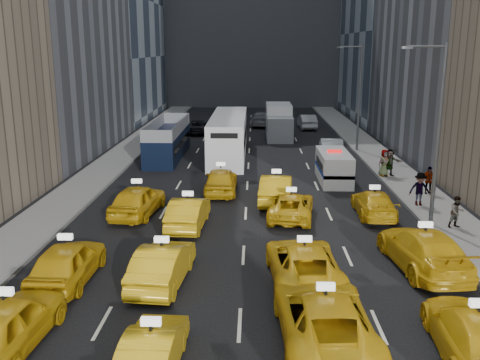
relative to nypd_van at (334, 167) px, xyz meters
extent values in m
plane|color=black|center=(-5.75, -21.17, -0.97)|extent=(160.00, 160.00, 0.00)
cube|color=gray|center=(-16.25, 3.83, -0.90)|extent=(3.00, 90.00, 0.15)
cube|color=gray|center=(4.75, 3.83, -0.90)|extent=(3.00, 90.00, 0.15)
cube|color=slate|center=(-14.80, 3.83, -0.88)|extent=(0.15, 90.00, 0.18)
cube|color=slate|center=(3.30, 3.83, -0.88)|extent=(0.15, 90.00, 0.18)
cylinder|color=#595B60|center=(3.55, -9.17, 3.53)|extent=(0.20, 0.20, 9.00)
cylinder|color=#595B60|center=(2.65, -9.17, 7.83)|extent=(1.80, 0.12, 0.12)
cube|color=slate|center=(1.75, -9.17, 7.78)|extent=(0.50, 0.22, 0.12)
cylinder|color=#595B60|center=(3.55, 10.83, 3.53)|extent=(0.20, 0.20, 9.00)
cylinder|color=#595B60|center=(2.65, 10.83, 7.83)|extent=(1.80, 0.12, 0.12)
cube|color=slate|center=(1.75, 10.83, 7.78)|extent=(0.50, 0.22, 0.12)
imported|color=gold|center=(-12.58, -20.79, -0.15)|extent=(2.29, 4.96, 1.65)
imported|color=gold|center=(-8.08, -21.85, -0.31)|extent=(1.58, 4.11, 1.34)
imported|color=gold|center=(-3.16, -20.20, -0.15)|extent=(2.98, 6.03, 1.64)
imported|color=gold|center=(1.06, -20.96, -0.20)|extent=(2.58, 5.50, 1.55)
imported|color=gold|center=(-12.41, -16.10, -0.16)|extent=(2.01, 4.80, 1.62)
imported|color=gold|center=(-8.76, -16.10, -0.20)|extent=(2.06, 4.84, 1.55)
imported|color=gold|center=(-3.40, -15.90, -0.20)|extent=(2.90, 5.73, 1.55)
imported|color=gold|center=(1.56, -14.44, -0.14)|extent=(2.93, 5.96, 1.67)
imported|color=gold|center=(-11.53, -7.66, -0.14)|extent=(2.56, 5.10, 1.67)
imported|color=gold|center=(-8.58, -9.51, -0.22)|extent=(1.86, 4.69, 1.52)
imported|color=gold|center=(-3.36, -7.90, -0.31)|extent=(2.79, 5.03, 1.33)
imported|color=gold|center=(1.08, -7.40, -0.30)|extent=(1.97, 4.68, 1.35)
imported|color=gold|center=(-7.35, -3.13, -0.16)|extent=(1.94, 4.79, 1.63)
imported|color=gold|center=(-4.03, -5.01, -0.16)|extent=(2.18, 5.10, 1.64)
cube|color=silver|center=(0.00, 0.00, 0.03)|extent=(2.10, 5.09, 2.01)
cylinder|color=black|center=(-0.81, -1.61, -0.57)|extent=(0.28, 0.80, 0.80)
cylinder|color=black|center=(0.81, -1.61, -0.57)|extent=(0.28, 0.80, 0.80)
cylinder|color=black|center=(-0.81, 1.61, -0.57)|extent=(0.28, 0.80, 0.80)
cylinder|color=black|center=(0.81, 1.61, -0.57)|extent=(0.28, 0.80, 0.80)
cube|color=navy|center=(0.00, 0.00, -0.11)|extent=(2.13, 5.09, 0.23)
cube|color=red|center=(0.00, 0.00, 1.11)|extent=(0.92, 0.35, 0.15)
cube|color=black|center=(-12.34, 7.81, 0.51)|extent=(2.53, 10.27, 2.97)
cylinder|color=black|center=(-13.35, 3.60, -0.42)|extent=(0.28, 1.10, 1.10)
cylinder|color=black|center=(-11.33, 3.60, -0.42)|extent=(0.28, 1.10, 1.10)
cylinder|color=black|center=(-13.35, 12.02, -0.42)|extent=(0.28, 1.10, 1.10)
cylinder|color=black|center=(-11.33, 12.02, -0.42)|extent=(0.28, 1.10, 1.10)
cube|color=silver|center=(-7.41, 8.34, 0.72)|extent=(4.37, 13.33, 3.38)
cylinder|color=black|center=(-8.63, 2.70, -0.42)|extent=(0.28, 1.10, 1.10)
cylinder|color=black|center=(-6.20, 2.70, -0.42)|extent=(0.28, 1.10, 1.10)
cylinder|color=black|center=(-8.63, 13.98, -0.42)|extent=(0.28, 1.10, 1.10)
cylinder|color=black|center=(-6.20, 13.98, -0.42)|extent=(0.28, 1.10, 1.10)
cube|color=white|center=(-2.90, 17.68, 0.66)|extent=(2.83, 7.27, 3.27)
cylinder|color=black|center=(-3.97, 15.01, -0.42)|extent=(0.28, 1.10, 1.10)
cylinder|color=black|center=(-1.82, 15.01, -0.42)|extent=(0.28, 1.10, 1.10)
cylinder|color=black|center=(-3.97, 20.35, -0.42)|extent=(0.28, 1.10, 1.10)
cylinder|color=black|center=(-1.82, 20.35, -0.42)|extent=(0.28, 1.10, 1.10)
imported|color=#B5B8BE|center=(0.92, 8.06, -0.17)|extent=(2.02, 4.98, 1.61)
imported|color=black|center=(-11.20, 20.27, -0.27)|extent=(2.44, 5.13, 1.41)
imported|color=slate|center=(-4.48, 25.95, -0.16)|extent=(2.71, 5.78, 1.63)
imported|color=black|center=(-8.10, 24.24, -0.16)|extent=(2.04, 4.82, 1.63)
imported|color=#A0A4A8|center=(0.49, 23.98, -0.19)|extent=(1.90, 4.85, 1.57)
imported|color=gray|center=(4.62, -9.66, -0.03)|extent=(0.85, 0.61, 1.58)
imported|color=gray|center=(3.94, -5.88, 0.11)|extent=(1.22, 0.53, 1.86)
imported|color=gray|center=(5.20, -3.40, 0.01)|extent=(1.05, 0.64, 1.68)
imported|color=gray|center=(3.60, 1.13, 0.10)|extent=(1.01, 0.75, 1.85)
imported|color=gray|center=(3.97, 1.13, 0.11)|extent=(1.81, 0.99, 1.88)
camera|label=1|loc=(-5.31, -34.89, 7.80)|focal=40.00mm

